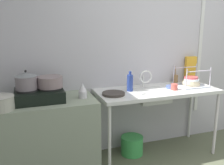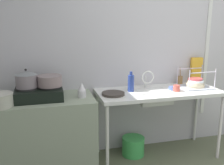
{
  "view_description": "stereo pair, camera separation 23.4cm",
  "coord_description": "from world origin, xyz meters",
  "px_view_note": "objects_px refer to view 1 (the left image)",
  "views": [
    {
      "loc": [
        -1.82,
        -1.3,
        1.63
      ],
      "look_at": [
        -0.89,
        1.34,
        0.97
      ],
      "focal_mm": 41.39,
      "sensor_mm": 36.0,
      "label": 1
    },
    {
      "loc": [
        -1.6,
        -1.37,
        1.63
      ],
      "look_at": [
        -0.89,
        1.34,
        0.97
      ],
      "focal_mm": 41.39,
      "sensor_mm": 36.0,
      "label": 2
    }
  ],
  "objects_px": {
    "frying_pan": "(114,94)",
    "bottle_by_sink": "(130,83)",
    "sink_basin": "(151,96)",
    "cereal_box": "(190,69)",
    "pot_on_left_burner": "(26,81)",
    "dish_rack": "(191,82)",
    "small_bowl_on_drainboard": "(171,87)",
    "stove": "(39,95)",
    "pot_on_right_burner": "(50,82)",
    "percolator": "(83,91)",
    "bucket_on_floor": "(132,145)",
    "cup_by_rack": "(174,87)",
    "utensil_jar": "(175,79)",
    "faucet": "(145,77)"
  },
  "relations": [
    {
      "from": "sink_basin",
      "to": "frying_pan",
      "type": "xyz_separation_m",
      "value": [
        -0.49,
        -0.03,
        0.08
      ]
    },
    {
      "from": "stove",
      "to": "frying_pan",
      "type": "xyz_separation_m",
      "value": [
        0.79,
        -0.05,
        -0.05
      ]
    },
    {
      "from": "cup_by_rack",
      "to": "pot_on_right_burner",
      "type": "bearing_deg",
      "value": 176.71
    },
    {
      "from": "pot_on_left_burner",
      "to": "dish_rack",
      "type": "relative_size",
      "value": 0.6
    },
    {
      "from": "faucet",
      "to": "utensil_jar",
      "type": "xyz_separation_m",
      "value": [
        0.51,
        0.13,
        -0.08
      ]
    },
    {
      "from": "faucet",
      "to": "bottle_by_sink",
      "type": "relative_size",
      "value": 0.95
    },
    {
      "from": "cereal_box",
      "to": "utensil_jar",
      "type": "height_order",
      "value": "cereal_box"
    },
    {
      "from": "frying_pan",
      "to": "utensil_jar",
      "type": "relative_size",
      "value": 1.2
    },
    {
      "from": "faucet",
      "to": "small_bowl_on_drainboard",
      "type": "distance_m",
      "value": 0.33
    },
    {
      "from": "pot_on_left_burner",
      "to": "pot_on_right_burner",
      "type": "distance_m",
      "value": 0.23
    },
    {
      "from": "frying_pan",
      "to": "sink_basin",
      "type": "bearing_deg",
      "value": 3.34
    },
    {
      "from": "small_bowl_on_drainboard",
      "to": "utensil_jar",
      "type": "relative_size",
      "value": 0.55
    },
    {
      "from": "stove",
      "to": "pot_on_left_burner",
      "type": "height_order",
      "value": "pot_on_left_burner"
    },
    {
      "from": "frying_pan",
      "to": "bottle_by_sink",
      "type": "relative_size",
      "value": 1.08
    },
    {
      "from": "sink_basin",
      "to": "bucket_on_floor",
      "type": "xyz_separation_m",
      "value": [
        -0.2,
        0.1,
        -0.66
      ]
    },
    {
      "from": "dish_rack",
      "to": "cup_by_rack",
      "type": "distance_m",
      "value": 0.32
    },
    {
      "from": "sink_basin",
      "to": "dish_rack",
      "type": "height_order",
      "value": "dish_rack"
    },
    {
      "from": "sink_basin",
      "to": "bucket_on_floor",
      "type": "height_order",
      "value": "sink_basin"
    },
    {
      "from": "frying_pan",
      "to": "small_bowl_on_drainboard",
      "type": "xyz_separation_m",
      "value": [
        0.75,
        0.04,
        0.0
      ]
    },
    {
      "from": "pot_on_left_burner",
      "to": "sink_basin",
      "type": "bearing_deg",
      "value": -0.77
    },
    {
      "from": "sink_basin",
      "to": "cereal_box",
      "type": "relative_size",
      "value": 1.12
    },
    {
      "from": "sink_basin",
      "to": "bucket_on_floor",
      "type": "distance_m",
      "value": 0.69
    },
    {
      "from": "stove",
      "to": "dish_rack",
      "type": "xyz_separation_m",
      "value": [
        1.85,
        0.01,
        -0.01
      ]
    },
    {
      "from": "dish_rack",
      "to": "stove",
      "type": "bearing_deg",
      "value": -179.69
    },
    {
      "from": "pot_on_right_burner",
      "to": "cup_by_rack",
      "type": "distance_m",
      "value": 1.44
    },
    {
      "from": "dish_rack",
      "to": "small_bowl_on_drainboard",
      "type": "relative_size",
      "value": 3.14
    },
    {
      "from": "utensil_jar",
      "to": "frying_pan",
      "type": "bearing_deg",
      "value": -163.43
    },
    {
      "from": "stove",
      "to": "bottle_by_sink",
      "type": "height_order",
      "value": "bottle_by_sink"
    },
    {
      "from": "percolator",
      "to": "bucket_on_floor",
      "type": "bearing_deg",
      "value": 11.09
    },
    {
      "from": "bottle_by_sink",
      "to": "bucket_on_floor",
      "type": "height_order",
      "value": "bottle_by_sink"
    },
    {
      "from": "pot_on_right_burner",
      "to": "sink_basin",
      "type": "height_order",
      "value": "pot_on_right_burner"
    },
    {
      "from": "cup_by_rack",
      "to": "cereal_box",
      "type": "bearing_deg",
      "value": 36.11
    },
    {
      "from": "pot_on_left_burner",
      "to": "dish_rack",
      "type": "xyz_separation_m",
      "value": [
        1.97,
        0.01,
        -0.17
      ]
    },
    {
      "from": "stove",
      "to": "percolator",
      "type": "relative_size",
      "value": 2.97
    },
    {
      "from": "small_bowl_on_drainboard",
      "to": "bottle_by_sink",
      "type": "bearing_deg",
      "value": 173.82
    },
    {
      "from": "percolator",
      "to": "bottle_by_sink",
      "type": "relative_size",
      "value": 0.69
    },
    {
      "from": "cup_by_rack",
      "to": "small_bowl_on_drainboard",
      "type": "distance_m",
      "value": 0.07
    },
    {
      "from": "cereal_box",
      "to": "frying_pan",
      "type": "bearing_deg",
      "value": -159.31
    },
    {
      "from": "cup_by_rack",
      "to": "frying_pan",
      "type": "bearing_deg",
      "value": 177.35
    },
    {
      "from": "pot_on_left_burner",
      "to": "sink_basin",
      "type": "xyz_separation_m",
      "value": [
        1.39,
        -0.02,
        -0.28
      ]
    },
    {
      "from": "sink_basin",
      "to": "dish_rack",
      "type": "distance_m",
      "value": 0.58
    },
    {
      "from": "pot_on_right_burner",
      "to": "bucket_on_floor",
      "type": "relative_size",
      "value": 0.93
    },
    {
      "from": "stove",
      "to": "pot_on_right_burner",
      "type": "relative_size",
      "value": 1.88
    },
    {
      "from": "pot_on_left_burner",
      "to": "sink_basin",
      "type": "height_order",
      "value": "pot_on_left_burner"
    },
    {
      "from": "sink_basin",
      "to": "utensil_jar",
      "type": "height_order",
      "value": "utensil_jar"
    },
    {
      "from": "bottle_by_sink",
      "to": "pot_on_right_burner",
      "type": "bearing_deg",
      "value": -177.1
    },
    {
      "from": "bottle_by_sink",
      "to": "bucket_on_floor",
      "type": "bearing_deg",
      "value": 29.39
    },
    {
      "from": "pot_on_right_burner",
      "to": "sink_basin",
      "type": "bearing_deg",
      "value": -0.92
    },
    {
      "from": "percolator",
      "to": "cup_by_rack",
      "type": "height_order",
      "value": "percolator"
    },
    {
      "from": "cereal_box",
      "to": "bucket_on_floor",
      "type": "height_order",
      "value": "cereal_box"
    }
  ]
}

